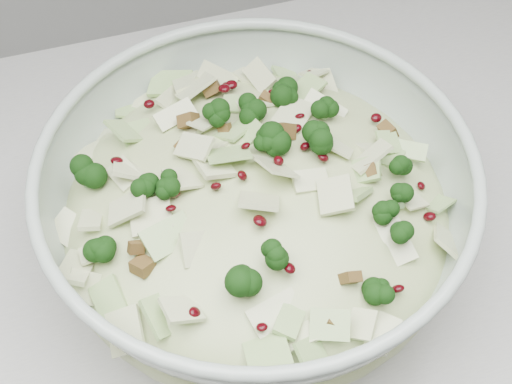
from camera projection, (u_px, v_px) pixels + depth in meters
counter at (172, 383)px, 1.08m from camera, size 3.60×0.60×0.90m
mixing_bowl at (256, 214)px, 0.63m from camera, size 0.39×0.39×0.15m
salad at (256, 197)px, 0.61m from camera, size 0.44×0.44×0.15m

